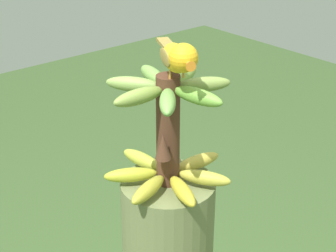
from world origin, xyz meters
The scene contains 2 objects.
banana_bunch centered at (0.00, 0.00, 1.28)m, with size 0.30×0.30×0.27m.
perched_bird centered at (-0.04, 0.00, 1.47)m, with size 0.22×0.12×0.09m.
Camera 1 is at (-0.81, 0.69, 1.81)m, focal length 56.78 mm.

